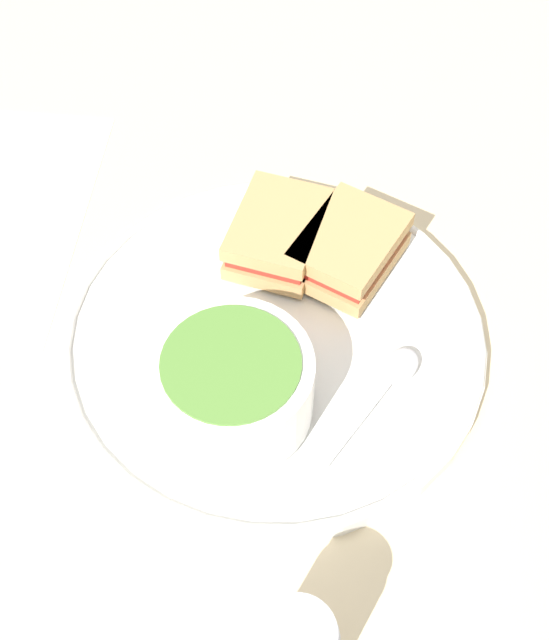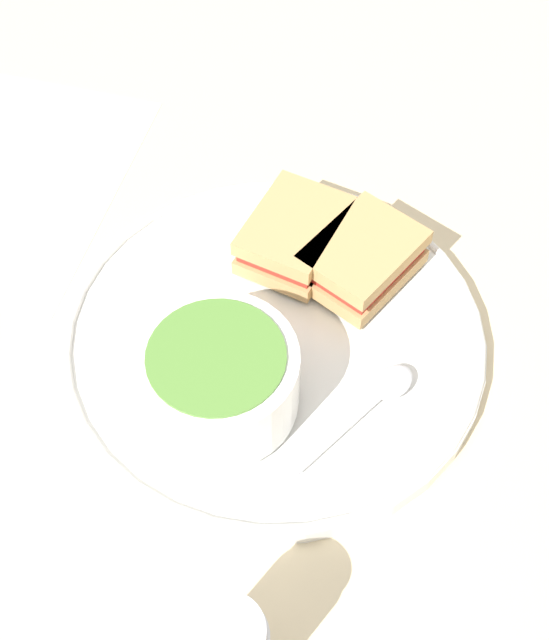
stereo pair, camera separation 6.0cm
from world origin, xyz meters
The scene contains 6 objects.
ground_plane centered at (0.00, 0.00, 0.00)m, with size 2.40×2.40×0.00m, color beige.
plate centered at (0.00, 0.00, 0.01)m, with size 0.32×0.32×0.02m.
soup_bowl centered at (-0.02, -0.07, 0.05)m, with size 0.11×0.11×0.06m.
spoon centered at (0.09, -0.03, 0.02)m, with size 0.07×0.11×0.01m.
sandwich_half_near centered at (0.05, 0.07, 0.04)m, with size 0.10×0.11×0.04m.
sandwich_half_far centered at (-0.01, 0.08, 0.04)m, with size 0.08×0.10×0.04m.
Camera 2 is at (0.10, -0.37, 0.56)m, focal length 50.00 mm.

